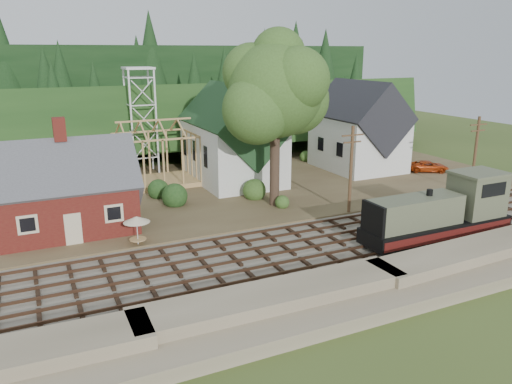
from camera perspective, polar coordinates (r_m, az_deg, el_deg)
name	(u,v)px	position (r m, az deg, el deg)	size (l,w,h in m)	color
ground	(312,248)	(37.69, 6.41, -6.33)	(140.00, 140.00, 0.00)	#384C1E
embankment	(386,296)	(31.47, 14.69, -11.46)	(64.00, 5.00, 1.60)	#7F7259
railroad_bed	(312,247)	(37.66, 6.42, -6.22)	(64.00, 11.00, 0.16)	#726B5B
village_flat	(223,188)	(52.95, -3.81, 0.46)	(64.00, 26.00, 0.30)	brown
hillside	(163,150)	(75.28, -10.58, 4.72)	(70.00, 28.00, 8.00)	#1E3F19
ridge	(139,134)	(90.63, -13.24, 6.42)	(80.00, 20.00, 12.00)	black
depot	(66,195)	(42.09, -20.86, -0.30)	(10.80, 7.41, 9.00)	#531412
church	(234,137)	(54.13, -2.58, 6.27)	(8.40, 15.17, 13.00)	silver
farmhouse	(359,131)	(61.52, 11.64, 6.82)	(8.40, 10.80, 10.60)	silver
timber_frame	(156,157)	(54.18, -11.36, 3.93)	(8.20, 6.20, 6.99)	tan
lattice_tower	(139,89)	(59.07, -13.19, 11.42)	(3.20, 3.20, 12.12)	silver
big_tree	(277,97)	(44.93, 2.38, 10.79)	(10.90, 8.40, 14.70)	#38281E
telegraph_pole_near	(351,169)	(44.30, 10.79, 2.62)	(2.20, 0.28, 8.00)	#4C331E
telegraph_pole_far	(475,154)	(54.36, 23.75, 3.98)	(2.20, 0.28, 8.00)	#4C331E
locomotive	(442,214)	(40.62, 20.54, -2.34)	(12.45, 3.11, 4.97)	black
car_blue	(113,216)	(43.08, -16.04, -2.66)	(1.52, 3.78, 1.29)	#62A0D3
car_green	(56,230)	(41.45, -21.90, -4.02)	(1.25, 3.60, 1.19)	#6F9F6E
car_red	(428,166)	(62.77, 19.10, 2.80)	(2.13, 4.62, 1.28)	#BC3C0F
patio_set	(137,221)	(37.69, -13.49, -3.20)	(1.95, 1.95, 2.17)	silver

